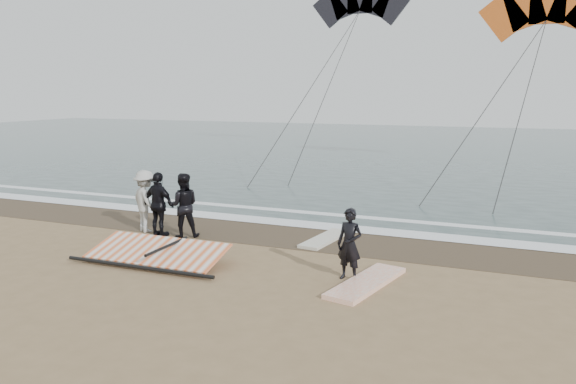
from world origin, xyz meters
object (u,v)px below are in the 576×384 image
man_main (349,244)px  board_cream (325,239)px  sail_rig (158,253)px  board_white (366,283)px

man_main → board_cream: bearing=130.0°
man_main → sail_rig: 4.93m
man_main → board_white: (0.47, -0.21, -0.77)m
man_main → board_cream: size_ratio=0.73×
board_cream → sail_rig: 4.77m
man_main → board_cream: 3.48m
board_white → sail_rig: 5.35m
sail_rig → board_white: bearing=2.5°
board_white → board_cream: board_white is taller
board_cream → sail_rig: bearing=-126.1°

